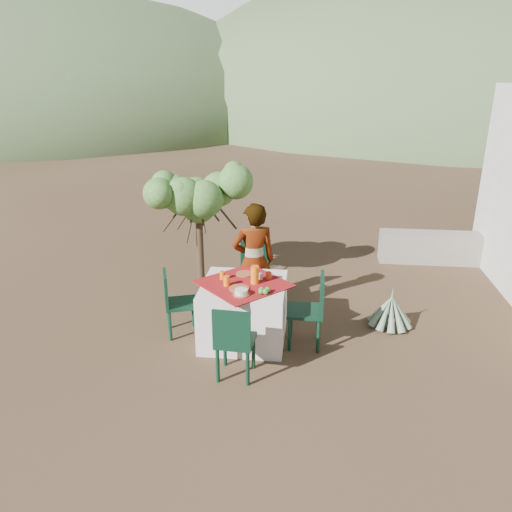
{
  "coord_description": "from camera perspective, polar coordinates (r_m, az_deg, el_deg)",
  "views": [
    {
      "loc": [
        1.05,
        -5.12,
        3.23
      ],
      "look_at": [
        0.38,
        0.81,
        0.97
      ],
      "focal_mm": 35.0,
      "sensor_mm": 36.0,
      "label": 1
    }
  ],
  "objects": [
    {
      "name": "ground",
      "position": [
        6.15,
        -4.49,
        -11.04
      ],
      "size": [
        160.0,
        160.0,
        0.0
      ],
      "primitive_type": "plane",
      "color": "#39291A",
      "rests_on": "ground"
    },
    {
      "name": "table",
      "position": [
        6.27,
        -1.39,
        -6.3
      ],
      "size": [
        1.3,
        1.3,
        0.76
      ],
      "color": "white",
      "rests_on": "ground"
    },
    {
      "name": "chair_far",
      "position": [
        7.12,
        0.0,
        -1.61
      ],
      "size": [
        0.5,
        0.5,
        0.94
      ],
      "rotation": [
        0.0,
        0.0,
        0.17
      ],
      "color": "black",
      "rests_on": "ground"
    },
    {
      "name": "chair_near",
      "position": [
        5.44,
        -2.53,
        -9.53
      ],
      "size": [
        0.44,
        0.44,
        0.89
      ],
      "rotation": [
        0.0,
        0.0,
        3.07
      ],
      "color": "black",
      "rests_on": "ground"
    },
    {
      "name": "chair_left",
      "position": [
        6.41,
        -9.24,
        -5.01
      ],
      "size": [
        0.5,
        0.5,
        0.86
      ],
      "rotation": [
        0.0,
        0.0,
        1.9
      ],
      "color": "black",
      "rests_on": "ground"
    },
    {
      "name": "chair_right",
      "position": [
        6.1,
        6.38,
        -5.84
      ],
      "size": [
        0.43,
        0.43,
        0.93
      ],
      "rotation": [
        0.0,
        0.0,
        4.71
      ],
      "color": "black",
      "rests_on": "ground"
    },
    {
      "name": "person",
      "position": [
        6.66,
        -0.25,
        -0.64
      ],
      "size": [
        0.68,
        0.56,
        1.61
      ],
      "primitive_type": "imported",
      "rotation": [
        0.0,
        0.0,
        3.49
      ],
      "color": "#8C6651",
      "rests_on": "ground"
    },
    {
      "name": "shrub_tree",
      "position": [
        7.62,
        -6.15,
        6.26
      ],
      "size": [
        1.44,
        1.42,
        1.7
      ],
      "color": "#403220",
      "rests_on": "ground"
    },
    {
      "name": "agave",
      "position": [
        6.87,
        15.13,
        -6.14
      ],
      "size": [
        0.58,
        0.59,
        0.62
      ],
      "rotation": [
        0.0,
        0.0,
        0.27
      ],
      "color": "gray",
      "rests_on": "ground"
    },
    {
      "name": "stone_wall",
      "position": [
        9.37,
        21.84,
        0.81
      ],
      "size": [
        2.6,
        0.35,
        0.55
      ],
      "primitive_type": "cube",
      "color": "gray",
      "rests_on": "ground"
    },
    {
      "name": "hill_near_left",
      "position": [
        40.09,
        -22.73,
        14.57
      ],
      "size": [
        40.0,
        40.0,
        16.0
      ],
      "primitive_type": "ellipsoid",
      "color": "#384F2C",
      "rests_on": "ground"
    },
    {
      "name": "hill_near_right",
      "position": [
        42.68,
        22.07,
        14.94
      ],
      "size": [
        48.0,
        48.0,
        20.0
      ],
      "primitive_type": "ellipsoid",
      "color": "#384F2C",
      "rests_on": "ground"
    },
    {
      "name": "hill_far_center",
      "position": [
        57.44,
        1.45,
        17.49
      ],
      "size": [
        60.0,
        60.0,
        24.0
      ],
      "primitive_type": "ellipsoid",
      "color": "gray",
      "rests_on": "ground"
    },
    {
      "name": "plate_far",
      "position": [
        6.36,
        -1.34,
        -2.03
      ],
      "size": [
        0.22,
        0.22,
        0.01
      ],
      "primitive_type": "cylinder",
      "color": "brown",
      "rests_on": "table"
    },
    {
      "name": "plate_near",
      "position": [
        5.95,
        -1.95,
        -3.72
      ],
      "size": [
        0.24,
        0.24,
        0.01
      ],
      "primitive_type": "cylinder",
      "color": "brown",
      "rests_on": "table"
    },
    {
      "name": "glass_far",
      "position": [
        6.21,
        -3.86,
        -2.2
      ],
      "size": [
        0.06,
        0.06,
        0.1
      ],
      "primitive_type": "cylinder",
      "color": "orange",
      "rests_on": "table"
    },
    {
      "name": "glass_near",
      "position": [
        6.02,
        -3.39,
        -2.86
      ],
      "size": [
        0.08,
        0.08,
        0.12
      ],
      "primitive_type": "cylinder",
      "color": "orange",
      "rests_on": "table"
    },
    {
      "name": "juice_pitcher",
      "position": [
        6.06,
        -0.14,
        -2.15
      ],
      "size": [
        0.1,
        0.1,
        0.22
      ],
      "primitive_type": "cylinder",
      "color": "orange",
      "rests_on": "table"
    },
    {
      "name": "bowl_plate",
      "position": [
        5.8,
        -1.7,
        -4.4
      ],
      "size": [
        0.2,
        0.2,
        0.01
      ],
      "primitive_type": "cylinder",
      "color": "brown",
      "rests_on": "table"
    },
    {
      "name": "white_bowl",
      "position": [
        5.79,
        -1.7,
        -4.1
      ],
      "size": [
        0.15,
        0.15,
        0.06
      ],
      "primitive_type": "cylinder",
      "color": "silver",
      "rests_on": "bowl_plate"
    },
    {
      "name": "jar_left",
      "position": [
        6.21,
        1.54,
        -2.27
      ],
      "size": [
        0.06,
        0.06,
        0.09
      ],
      "primitive_type": "cylinder",
      "color": "#BE4A21",
      "rests_on": "table"
    },
    {
      "name": "jar_right",
      "position": [
        6.21,
        1.41,
        -2.23
      ],
      "size": [
        0.06,
        0.06,
        0.09
      ],
      "primitive_type": "cylinder",
      "color": "#BE4A21",
      "rests_on": "table"
    },
    {
      "name": "napkin_holder",
      "position": [
        6.2,
        0.49,
        -2.33
      ],
      "size": [
        0.06,
        0.04,
        0.08
      ],
      "primitive_type": "cube",
      "rotation": [
        0.0,
        0.0,
        -0.08
      ],
      "color": "silver",
      "rests_on": "table"
    },
    {
      "name": "fruit_cluster",
      "position": [
        5.82,
        0.9,
        -3.98
      ],
      "size": [
        0.14,
        0.13,
        0.07
      ],
      "color": "#49812F",
      "rests_on": "table"
    }
  ]
}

